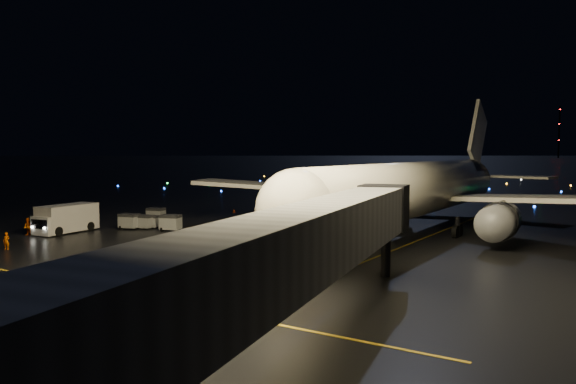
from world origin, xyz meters
name	(u,v)px	position (x,y,z in m)	size (l,w,h in m)	color
ground	(575,168)	(0.00, 300.00, 0.00)	(2000.00, 2000.00, 0.00)	black
lane_centre	(398,248)	(12.00, 15.00, 0.01)	(0.25, 80.00, 0.02)	gold
lane_cross	(41,277)	(-5.00, -10.00, 0.01)	(60.00, 0.25, 0.02)	gold
airliner	(426,159)	(10.64, 26.19, 8.11)	(57.28, 54.42, 16.23)	white
pushback_tug	(222,277)	(8.61, -6.49, 1.05)	(4.39, 2.30, 2.09)	silver
belt_loader	(299,235)	(5.65, 7.74, 1.62)	(6.70, 1.83, 3.25)	silver
service_truck	(68,218)	(-22.55, 5.06, 1.56)	(2.68, 8.48, 3.12)	silver
crew_a	(6,241)	(-17.99, -4.75, 0.78)	(0.57, 0.38, 1.57)	#FF6206
crew_b	(28,227)	(-23.96, 1.24, 0.95)	(0.93, 0.72, 1.91)	#FF6206
crew_c	(242,223)	(-6.80, 15.97, 0.92)	(1.08, 0.45, 1.85)	#FF6206
safety_cone_0	(270,236)	(-1.51, 13.77, 0.23)	(0.40, 0.40, 0.45)	#E64213
safety_cone_1	(352,225)	(2.01, 25.78, 0.22)	(0.39, 0.39, 0.44)	#E64213
safety_cone_2	(342,228)	(2.24, 22.70, 0.23)	(0.41, 0.41, 0.46)	#E64213
safety_cone_3	(234,211)	(-19.32, 30.62, 0.27)	(0.47, 0.47, 0.54)	#E64213
radio_mast	(559,132)	(-60.00, 740.00, 32.00)	(1.80, 1.80, 64.00)	black
taxiway_lights	(491,187)	(0.00, 106.00, 0.18)	(164.00, 92.00, 0.36)	black
baggage_cart_0	(171,223)	(-13.74, 11.91, 0.91)	(2.15, 1.50, 1.83)	gray
baggage_cart_1	(145,222)	(-17.40, 11.49, 0.81)	(1.90, 1.33, 1.62)	gray
baggage_cart_2	(150,222)	(-17.30, 12.29, 0.75)	(1.76, 1.23, 1.50)	gray
baggage_cart_3	(129,221)	(-18.79, 10.43, 0.89)	(2.08, 1.46, 1.77)	gray
baggage_cart_4	(156,215)	(-21.18, 16.95, 0.88)	(2.06, 1.44, 1.75)	gray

